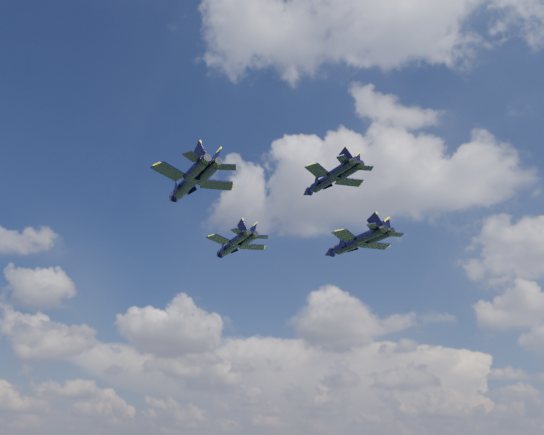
{
  "coord_description": "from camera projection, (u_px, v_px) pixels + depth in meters",
  "views": [
    {
      "loc": [
        32.89,
        -71.26,
        27.05
      ],
      "look_at": [
        5.6,
        5.32,
        64.64
      ],
      "focal_mm": 35.0,
      "sensor_mm": 36.0,
      "label": 1
    }
  ],
  "objects": [
    {
      "name": "jet_lead",
      "position": [
        230.0,
        247.0,
        102.85
      ],
      "size": [
        14.55,
        12.93,
        3.76
      ],
      "rotation": [
        0.0,
        0.0,
        0.89
      ],
      "color": "black"
    },
    {
      "name": "jet_slot",
      "position": [
        324.0,
        182.0,
        80.33
      ],
      "size": [
        12.83,
        10.67,
        3.24
      ],
      "rotation": [
        0.0,
        0.0,
        0.94
      ],
      "color": "black"
    },
    {
      "name": "jet_left",
      "position": [
        186.0,
        185.0,
        82.71
      ],
      "size": [
        16.04,
        14.04,
        4.12
      ],
      "rotation": [
        0.0,
        0.0,
        0.9
      ],
      "color": "black"
    },
    {
      "name": "jet_right",
      "position": [
        349.0,
        245.0,
        97.27
      ],
      "size": [
        16.59,
        13.0,
        4.11
      ],
      "rotation": [
        0.0,
        0.0,
        0.99
      ],
      "color": "black"
    }
  ]
}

